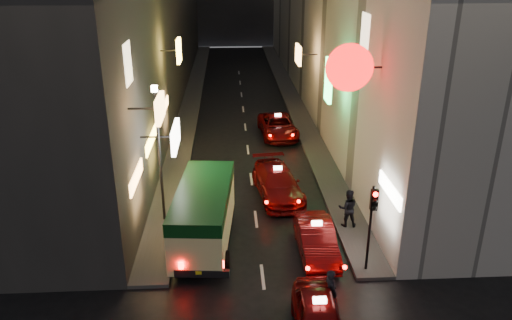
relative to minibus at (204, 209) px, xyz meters
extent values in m
cube|color=#FEAF59|center=(-1.51, 0.17, 4.31)|extent=(0.18, 1.74, 0.95)
cube|color=white|center=(-1.22, 2.14, 2.45)|extent=(0.18, 2.33, 1.01)
cube|color=yellow|center=(-1.68, 10.69, 4.67)|extent=(0.18, 1.41, 1.36)
cube|color=#FEAF59|center=(-2.71, 0.33, 1.38)|extent=(0.10, 2.81, 0.55)
cube|color=yellow|center=(-2.71, 4.81, 1.38)|extent=(0.10, 3.51, 0.55)
cube|color=#FEAF59|center=(-2.71, 10.86, 1.38)|extent=(0.10, 2.77, 0.55)
cube|color=#FFE5B2|center=(-2.72, 0.95, 5.88)|extent=(0.06, 1.30, 1.60)
cylinder|color=#F20A0A|center=(5.96, 1.12, 5.58)|extent=(1.92, 0.18, 1.92)
cube|color=#2FEB58|center=(6.31, 6.81, 3.73)|extent=(0.18, 1.21, 2.26)
cube|color=#FEAF59|center=(5.95, 15.65, 3.46)|extent=(0.18, 1.93, 1.26)
cube|color=white|center=(7.25, -1.44, 1.38)|extent=(0.10, 2.62, 0.55)
cube|color=#FFE5B2|center=(7.26, 3.95, 6.58)|extent=(0.06, 1.30, 1.60)
cube|color=#464441|center=(-1.98, 22.95, -1.55)|extent=(1.50, 52.00, 0.15)
cube|color=#464441|center=(6.52, 22.95, -1.55)|extent=(1.50, 52.00, 0.15)
cube|color=#F6EF99|center=(0.00, -0.02, -0.16)|extent=(2.58, 6.08, 2.17)
cube|color=#0B3712|center=(0.00, -0.02, 0.68)|extent=(2.60, 6.10, 0.54)
cube|color=black|center=(0.00, 0.28, 0.05)|extent=(2.40, 3.72, 0.49)
cube|color=black|center=(0.00, -2.93, -1.10)|extent=(2.04, 0.36, 0.30)
cube|color=#FF0A05|center=(-0.74, -3.00, -0.71)|extent=(0.18, 0.06, 0.28)
cube|color=#FF0A05|center=(0.74, -3.00, -0.71)|extent=(0.18, 0.06, 0.28)
cylinder|color=black|center=(-0.92, 1.87, -1.25)|extent=(0.22, 0.75, 0.75)
cylinder|color=black|center=(0.92, -1.92, -1.25)|extent=(0.22, 0.75, 0.75)
imported|color=#640707|center=(3.81, -5.85, -0.85)|extent=(2.17, 4.92, 1.54)
cube|color=white|center=(3.81, -5.85, 0.01)|extent=(0.43, 0.20, 0.16)
imported|color=#640707|center=(4.54, -1.05, -0.85)|extent=(2.00, 4.84, 1.54)
cube|color=white|center=(4.54, -1.05, 0.00)|extent=(0.42, 0.18, 0.16)
sphere|color=#FF0A05|center=(3.86, -3.25, -0.83)|extent=(0.16, 0.16, 0.16)
sphere|color=#FF0A05|center=(5.22, -3.25, -0.83)|extent=(0.16, 0.16, 0.16)
imported|color=#640707|center=(3.50, 4.35, -0.78)|extent=(2.82, 5.52, 1.68)
cube|color=white|center=(3.50, 4.35, 0.15)|extent=(0.44, 0.23, 0.16)
sphere|color=#FF0A05|center=(2.75, 1.95, -0.76)|extent=(0.16, 0.16, 0.16)
sphere|color=#FF0A05|center=(4.24, 1.95, -0.76)|extent=(0.16, 0.16, 0.16)
imported|color=#640707|center=(4.41, 13.50, -0.82)|extent=(2.42, 5.18, 1.61)
cube|color=white|center=(4.41, 13.50, 0.07)|extent=(0.43, 0.21, 0.16)
sphere|color=#FF0A05|center=(3.70, 11.21, -0.80)|extent=(0.16, 0.16, 0.16)
sphere|color=#FF0A05|center=(5.12, 11.21, -0.80)|extent=(0.16, 0.16, 0.16)
imported|color=black|center=(4.42, -4.67, -0.68)|extent=(0.59, 0.72, 1.88)
imported|color=black|center=(6.27, 0.89, -0.49)|extent=(0.77, 0.52, 1.97)
cylinder|color=black|center=(6.27, -2.45, 0.28)|extent=(0.10, 0.10, 3.50)
cube|color=black|center=(6.27, -2.63, 1.58)|extent=(0.26, 0.18, 0.80)
sphere|color=#FF0A05|center=(6.27, -2.74, 1.85)|extent=(0.18, 0.18, 0.18)
sphere|color=black|center=(6.27, -2.74, 1.58)|extent=(0.17, 0.17, 0.17)
sphere|color=black|center=(6.27, -2.74, 1.31)|extent=(0.17, 0.17, 0.17)
cylinder|color=black|center=(-1.93, 1.95, 1.53)|extent=(0.12, 0.12, 6.00)
cylinder|color=#FFE5BF|center=(-1.93, 1.95, 4.63)|extent=(0.28, 0.28, 0.25)
camera|label=1|loc=(1.11, -18.39, 9.69)|focal=35.00mm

